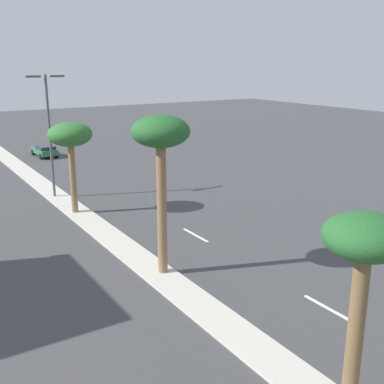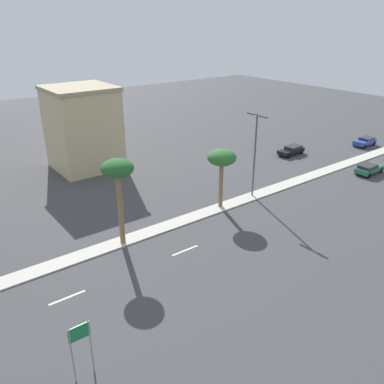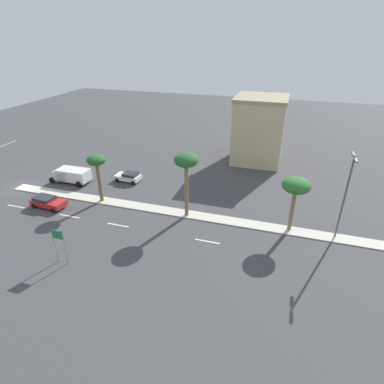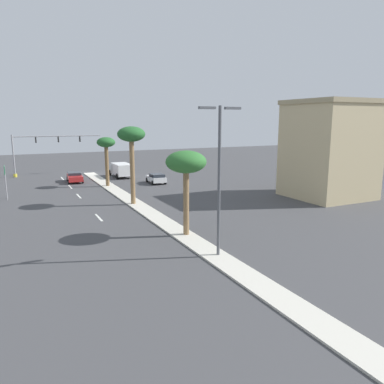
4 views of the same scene
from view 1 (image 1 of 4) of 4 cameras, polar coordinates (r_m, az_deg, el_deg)
ground_plane at (r=34.09m, az=-12.59°, el=-3.15°), size 160.00×160.00×0.00m
median_curb at (r=43.74m, az=-17.33°, el=0.71°), size 1.80×94.42×0.12m
lane_stripe_left at (r=22.65m, az=15.94°, el=-13.22°), size 0.20×2.80×0.01m
lane_stripe_trailing at (r=30.22m, az=0.42°, el=-5.18°), size 0.20×2.80×0.01m
palm_tree_rear at (r=14.26m, az=19.86°, el=-6.70°), size 2.41×2.41×6.49m
palm_tree_left at (r=23.02m, az=-3.77°, el=6.20°), size 2.86×2.86×8.06m
palm_tree_right at (r=34.24m, az=-14.38°, el=6.40°), size 3.07×3.07×6.46m
street_lamp_leading at (r=38.88m, az=-16.72°, el=7.52°), size 2.90×0.24×9.55m
sedan_green_left at (r=57.54m, az=-17.22°, el=4.80°), size 2.12×4.48×1.32m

